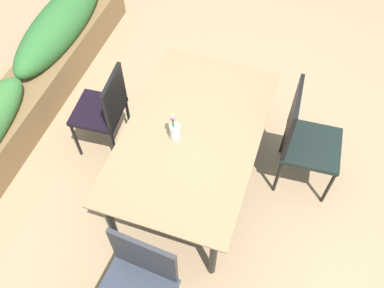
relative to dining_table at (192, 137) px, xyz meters
The scene contains 7 objects.
ground_plane 0.66m from the dining_table, ahead, with size 12.00×12.00×0.00m, color #9E7F5B.
dining_table is the anchor object (origin of this frame).
chair_far_side 0.86m from the dining_table, 79.93° to the left, with size 0.44×0.44×0.91m.
chair_near_right 0.90m from the dining_table, 66.01° to the right, with size 0.49×0.49×1.02m.
chair_end_left 1.15m from the dining_table, behind, with size 0.51×0.51×0.91m.
flower_vase 0.20m from the dining_table, 127.74° to the left, with size 0.08×0.08×0.28m.
planter_box 1.81m from the dining_table, 81.48° to the left, with size 3.48×0.47×0.69m.
Camera 1 is at (-1.83, -0.60, 3.26)m, focal length 39.16 mm.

